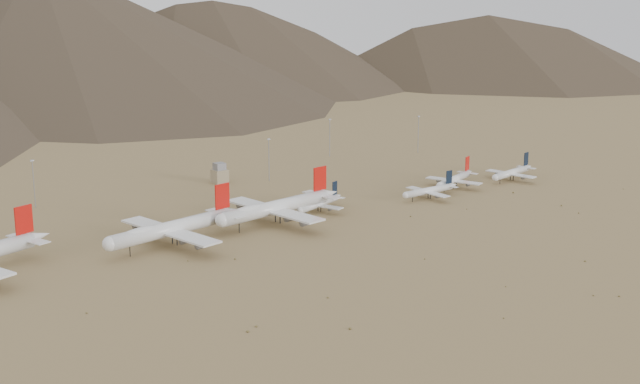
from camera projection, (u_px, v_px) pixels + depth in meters
ground at (294, 239)px, 413.40m from camera, size 3000.00×3000.00×0.00m
widebody_centre at (172, 228)px, 401.99m from camera, size 78.29×61.22×23.47m
widebody_east at (276, 207)px, 437.58m from camera, size 79.96×62.24×23.87m
narrowbody_a at (320, 203)px, 460.57m from camera, size 38.21×28.55×13.17m
narrowbody_b at (430, 190)px, 487.62m from camera, size 41.06×29.34×13.54m
narrowbody_c at (455, 179)px, 512.42m from camera, size 44.10×33.02×15.27m
narrowbody_d at (512, 172)px, 530.71m from camera, size 43.49×31.86×14.51m
control_tower at (220, 174)px, 523.21m from camera, size 8.00×8.00×12.00m
mast_west at (34, 181)px, 465.52m from camera, size 2.00×0.60×25.70m
mast_centre at (269, 158)px, 525.77m from camera, size 2.00×0.60×25.70m
mast_east at (330, 136)px, 597.47m from camera, size 2.00×0.60×25.70m
mast_far_east at (418, 132)px, 609.95m from camera, size 2.00×0.60×25.70m
desert_scrub at (472, 279)px, 358.26m from camera, size 426.81×162.77×0.90m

